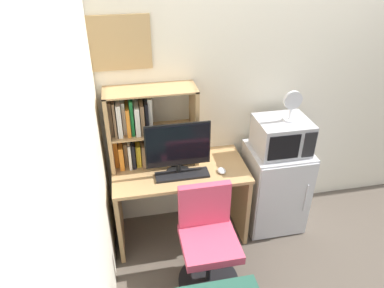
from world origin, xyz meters
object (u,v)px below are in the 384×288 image
(hutch_bookshelf, at_px, (140,128))
(wall_corkboard, at_px, (110,44))
(computer_mouse, at_px, (222,171))
(keyboard, at_px, (182,175))
(microwave, at_px, (282,136))
(monitor, at_px, (178,148))
(desk_chair, at_px, (208,245))
(desk_fan, at_px, (292,104))
(mini_fridge, at_px, (274,187))

(hutch_bookshelf, distance_m, wall_corkboard, 0.70)
(computer_mouse, height_order, wall_corkboard, wall_corkboard)
(hutch_bookshelf, height_order, wall_corkboard, wall_corkboard)
(keyboard, bearing_deg, microwave, 6.58)
(microwave, bearing_deg, monitor, -176.00)
(hutch_bookshelf, bearing_deg, desk_chair, -59.19)
(computer_mouse, height_order, desk_fan, desk_fan)
(microwave, xyz_separation_m, wall_corkboard, (-1.35, 0.28, 0.78))
(mini_fridge, distance_m, microwave, 0.56)
(monitor, distance_m, mini_fridge, 1.08)
(hutch_bookshelf, bearing_deg, keyboard, -41.89)
(desk_chair, xyz_separation_m, wall_corkboard, (-0.58, 0.83, 1.37))
(computer_mouse, bearing_deg, keyboard, 178.16)
(hutch_bookshelf, height_order, desk_chair, hutch_bookshelf)
(mini_fridge, xyz_separation_m, desk_chair, (-0.77, -0.54, -0.04))
(hutch_bookshelf, distance_m, desk_chair, 1.09)
(monitor, relative_size, wall_corkboard, 0.86)
(keyboard, height_order, desk_chair, desk_chair)
(computer_mouse, distance_m, wall_corkboard, 1.34)
(microwave, bearing_deg, computer_mouse, -168.50)
(keyboard, relative_size, wall_corkboard, 0.72)
(desk_chair, height_order, wall_corkboard, wall_corkboard)
(monitor, relative_size, keyboard, 1.19)
(monitor, bearing_deg, mini_fridge, 3.82)
(hutch_bookshelf, xyz_separation_m, microwave, (1.19, -0.17, -0.11))
(keyboard, relative_size, mini_fridge, 0.54)
(hutch_bookshelf, xyz_separation_m, wall_corkboard, (-0.16, 0.11, 0.67))
(hutch_bookshelf, relative_size, desk_fan, 2.80)
(hutch_bookshelf, xyz_separation_m, computer_mouse, (0.64, -0.28, -0.32))
(hutch_bookshelf, height_order, monitor, hutch_bookshelf)
(hutch_bookshelf, relative_size, keyboard, 1.67)
(computer_mouse, bearing_deg, wall_corkboard, 153.48)
(desk_fan, height_order, wall_corkboard, wall_corkboard)
(desk_fan, xyz_separation_m, desk_chair, (-0.82, -0.54, -0.89))
(hutch_bookshelf, bearing_deg, wall_corkboard, 144.71)
(wall_corkboard, bearing_deg, mini_fridge, -12.00)
(mini_fridge, relative_size, wall_corkboard, 1.34)
(desk_chair, bearing_deg, desk_fan, 33.26)
(desk_chair, bearing_deg, microwave, 35.11)
(keyboard, bearing_deg, wall_corkboard, 140.24)
(desk_chair, bearing_deg, wall_corkboard, 125.31)
(monitor, height_order, desk_chair, monitor)
(keyboard, distance_m, wall_corkboard, 1.17)
(keyboard, bearing_deg, monitor, 121.85)
(monitor, height_order, desk_fan, desk_fan)
(computer_mouse, relative_size, desk_fan, 0.36)
(monitor, bearing_deg, microwave, 4.00)
(hutch_bookshelf, distance_m, computer_mouse, 0.77)
(keyboard, xyz_separation_m, wall_corkboard, (-0.47, 0.39, 1.00))
(desk_fan, bearing_deg, keyboard, -174.08)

